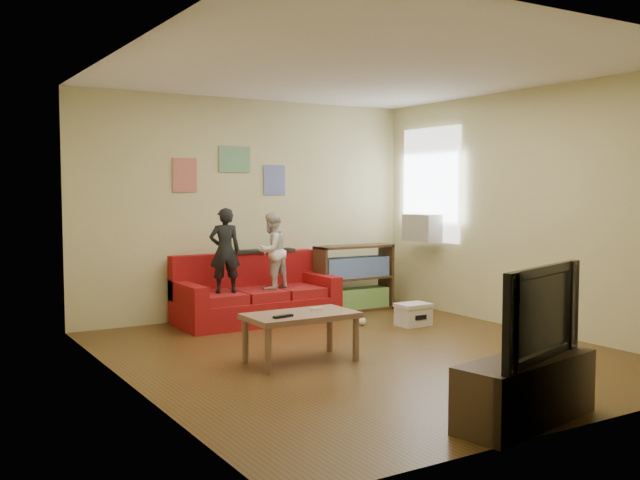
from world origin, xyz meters
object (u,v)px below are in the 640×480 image
coffee_table (301,320)px  child_a (225,251)px  file_box (413,314)px  television (527,312)px  sofa (254,298)px  bookshelf (354,282)px  tv_stand (526,390)px  child_b (272,251)px

coffee_table → child_a: bearing=87.5°
file_box → television: (-1.52, -3.09, 0.63)m
sofa → bookshelf: 1.44m
coffee_table → television: 2.34m
coffee_table → television: bearing=-78.6°
child_a → file_box: child_a is taller
child_a → tv_stand: bearing=108.9°
child_b → television: 4.16m
child_b → sofa: bearing=-70.2°
child_b → coffee_table: (-0.68, -1.88, -0.46)m
bookshelf → file_box: 1.24m
television → file_box: bearing=45.6°
file_box → tv_stand: 3.45m
coffee_table → television: television is taller
child_a → child_b: (0.60, -0.00, -0.03)m
file_box → child_a: bearing=150.9°
bookshelf → television: 4.58m
file_box → television: 3.51m
tv_stand → television: 0.54m
child_a → bookshelf: size_ratio=0.91×
child_b → file_box: child_b is taller
bookshelf → tv_stand: size_ratio=0.90×
child_a → tv_stand: 4.22m
file_box → television: bearing=-116.2°
child_a → coffee_table: size_ratio=0.96×
bookshelf → television: bearing=-109.4°
child_b → tv_stand: 4.20m
coffee_table → bookshelf: size_ratio=0.94×
sofa → tv_stand: size_ratio=1.60×
sofa → file_box: sofa is taller
child_a → file_box: size_ratio=2.57×
child_b → tv_stand: (-0.23, -4.15, -0.63)m
child_a → coffee_table: bearing=101.2°
tv_stand → television: size_ratio=1.08×
bookshelf → television: (-1.51, -4.30, 0.38)m
child_b → coffee_table: 2.06m
sofa → child_b: (0.15, -0.16, 0.57)m
coffee_table → file_box: bearing=22.7°
child_b → television: child_b is taller
child_b → coffee_table: size_ratio=0.90×
bookshelf → file_box: bearing=-89.5°
sofa → bookshelf: size_ratio=1.77×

